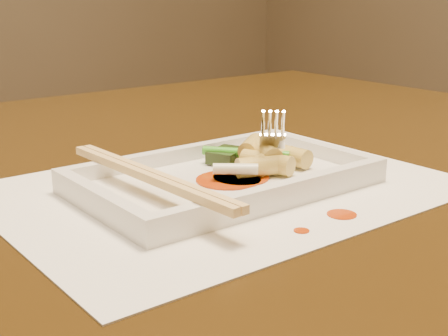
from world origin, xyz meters
TOP-DOWN VIEW (x-y plane):
  - table at (0.00, 0.00)m, footprint 1.40×0.90m
  - placemat at (0.07, -0.12)m, footprint 0.40×0.30m
  - sauce_splatter_a at (0.10, -0.23)m, footprint 0.02×0.02m
  - sauce_splatter_b at (0.05, -0.24)m, footprint 0.01×0.01m
  - plate_base at (0.07, -0.12)m, footprint 0.26×0.16m
  - plate_rim_far at (0.07, -0.04)m, footprint 0.26×0.01m
  - plate_rim_near at (0.07, -0.19)m, footprint 0.26×0.01m
  - plate_rim_left at (-0.06, -0.12)m, footprint 0.01×0.14m
  - plate_rim_right at (0.19, -0.12)m, footprint 0.01×0.14m
  - veg_piece at (0.10, -0.08)m, footprint 0.05×0.04m
  - scallion_white at (0.07, -0.13)m, footprint 0.04×0.03m
  - scallion_green at (0.11, -0.10)m, footprint 0.06×0.07m
  - chopstick_a at (-0.02, -0.12)m, footprint 0.02×0.23m
  - chopstick_b at (-0.01, -0.12)m, footprint 0.02×0.23m
  - fork at (0.14, -0.10)m, footprint 0.09×0.10m
  - sauce_blob_0 at (0.07, -0.12)m, footprint 0.06×0.06m
  - sauce_blob_1 at (0.08, -0.13)m, footprint 0.05×0.05m
  - rice_cake_0 at (0.13, -0.12)m, footprint 0.04×0.03m
  - rice_cake_1 at (0.11, -0.12)m, footprint 0.05×0.05m
  - rice_cake_2 at (0.12, -0.09)m, footprint 0.05×0.04m
  - rice_cake_3 at (0.14, -0.12)m, footprint 0.02×0.05m
  - rice_cake_4 at (0.11, -0.13)m, footprint 0.03×0.05m
  - rice_cake_5 at (0.12, -0.11)m, footprint 0.04×0.05m
  - rice_cake_6 at (0.09, -0.13)m, footprint 0.05×0.03m

SIDE VIEW (x-z plane):
  - table at x=0.00m, z-range 0.27..1.02m
  - placemat at x=0.07m, z-range 0.75..0.75m
  - sauce_splatter_a at x=0.10m, z-range 0.75..0.75m
  - sauce_splatter_b at x=0.05m, z-range 0.75..0.75m
  - plate_base at x=0.07m, z-range 0.75..0.76m
  - sauce_blob_0 at x=0.07m, z-range 0.76..0.76m
  - sauce_blob_1 at x=0.08m, z-range 0.76..0.76m
  - plate_rim_far at x=0.07m, z-range 0.76..0.77m
  - plate_rim_near at x=0.07m, z-range 0.76..0.77m
  - plate_rim_left at x=-0.06m, z-range 0.76..0.77m
  - plate_rim_right at x=0.19m, z-range 0.76..0.77m
  - veg_piece at x=0.10m, z-range 0.76..0.77m
  - rice_cake_0 at x=0.13m, z-range 0.76..0.78m
  - rice_cake_1 at x=0.11m, z-range 0.76..0.78m
  - rice_cake_3 at x=0.14m, z-range 0.76..0.78m
  - rice_cake_4 at x=0.11m, z-range 0.76..0.78m
  - rice_cake_6 at x=0.09m, z-range 0.76..0.78m
  - scallion_white at x=0.07m, z-range 0.77..0.78m
  - scallion_green at x=0.11m, z-range 0.77..0.78m
  - rice_cake_2 at x=0.12m, z-range 0.77..0.78m
  - rice_cake_5 at x=0.12m, z-range 0.77..0.79m
  - chopstick_a at x=-0.02m, z-range 0.77..0.78m
  - chopstick_b at x=-0.01m, z-range 0.77..0.78m
  - fork at x=0.14m, z-range 0.76..0.90m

